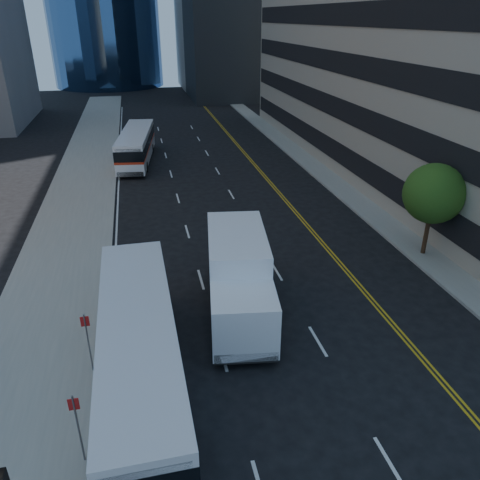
{
  "coord_description": "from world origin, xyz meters",
  "views": [
    {
      "loc": [
        -5.97,
        -12.49,
        12.08
      ],
      "look_at": [
        -1.81,
        6.4,
        2.8
      ],
      "focal_mm": 35.0,
      "sensor_mm": 36.0,
      "label": 1
    }
  ],
  "objects_px": {
    "bus_rear": "(136,145)",
    "bus_front": "(139,350)",
    "street_tree": "(434,194)",
    "box_truck": "(239,278)"
  },
  "relations": [
    {
      "from": "bus_rear",
      "to": "box_truck",
      "type": "xyz_separation_m",
      "value": [
        3.9,
        -25.72,
        0.32
      ]
    },
    {
      "from": "bus_front",
      "to": "box_truck",
      "type": "height_order",
      "value": "box_truck"
    },
    {
      "from": "bus_rear",
      "to": "box_truck",
      "type": "distance_m",
      "value": 26.02
    },
    {
      "from": "street_tree",
      "to": "bus_rear",
      "type": "relative_size",
      "value": 0.46
    },
    {
      "from": "box_truck",
      "to": "bus_rear",
      "type": "bearing_deg",
      "value": 106.61
    },
    {
      "from": "bus_front",
      "to": "bus_rear",
      "type": "height_order",
      "value": "bus_front"
    },
    {
      "from": "box_truck",
      "to": "street_tree",
      "type": "bearing_deg",
      "value": 24.57
    },
    {
      "from": "street_tree",
      "to": "bus_rear",
      "type": "height_order",
      "value": "street_tree"
    },
    {
      "from": "bus_front",
      "to": "street_tree",
      "type": "bearing_deg",
      "value": 23.7
    },
    {
      "from": "bus_rear",
      "to": "bus_front",
      "type": "bearing_deg",
      "value": -83.56
    }
  ]
}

